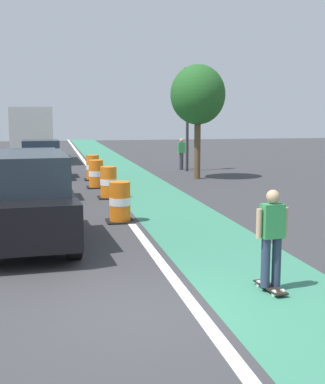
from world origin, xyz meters
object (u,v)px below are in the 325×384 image
(delivery_truck_down_block, at_px, (32,131))
(skateboarder_on_lane, at_px, (272,237))
(traffic_barrel_front, at_px, (120,202))
(traffic_light_corner, at_px, (188,101))
(traffic_barrel_back, at_px, (96,174))
(parked_sedan_second, at_px, (32,175))
(traffic_barrel_mid, at_px, (109,183))
(pedestrian_crossing, at_px, (181,153))
(street_tree_sidewalk, at_px, (198,95))
(parked_suv_nearest, at_px, (29,199))
(traffic_barrel_far, at_px, (93,168))
(parked_sedan_third, at_px, (41,159))

(delivery_truck_down_block, bearing_deg, skateboarder_on_lane, -80.00)
(traffic_barrel_front, relative_size, traffic_light_corner, 0.21)
(skateboarder_on_lane, relative_size, traffic_barrel_back, 1.55)
(parked_sedan_second, relative_size, traffic_barrel_mid, 3.80)
(parked_sedan_second, xyz_separation_m, traffic_light_corner, (7.38, 7.33, 2.67))
(pedestrian_crossing, height_order, street_tree_sidewalk, street_tree_sidewalk)
(delivery_truck_down_block, xyz_separation_m, street_tree_sidewalk, (7.40, -10.49, 1.82))
(parked_sedan_second, xyz_separation_m, delivery_truck_down_block, (-0.38, 14.70, 1.01))
(parked_suv_nearest, bearing_deg, delivery_truck_down_block, 91.35)
(street_tree_sidewalk, bearing_deg, skateboarder_on_lane, -101.14)
(street_tree_sidewalk, bearing_deg, traffic_barrel_front, -117.80)
(skateboarder_on_lane, height_order, pedestrian_crossing, skateboarder_on_lane)
(traffic_barrel_back, height_order, street_tree_sidewalk, street_tree_sidewalk)
(traffic_barrel_far, height_order, traffic_light_corner, traffic_light_corner)
(traffic_light_corner, bearing_deg, parked_sedan_second, -135.17)
(parked_sedan_third, bearing_deg, traffic_barrel_mid, -70.92)
(parked_sedan_second, distance_m, street_tree_sidewalk, 8.66)
(parked_sedan_second, xyz_separation_m, street_tree_sidewalk, (7.02, 4.22, 2.83))
(parked_sedan_second, height_order, delivery_truck_down_block, delivery_truck_down_block)
(traffic_barrel_back, xyz_separation_m, traffic_barrel_far, (0.07, 2.50, 0.00))
(parked_sedan_second, bearing_deg, traffic_barrel_front, -61.93)
(parked_suv_nearest, bearing_deg, skateboarder_on_lane, -45.42)
(traffic_barrel_front, xyz_separation_m, traffic_light_corner, (4.97, 11.85, 2.97))
(traffic_barrel_front, relative_size, delivery_truck_down_block, 0.14)
(parked_suv_nearest, height_order, traffic_barrel_mid, parked_suv_nearest)
(traffic_barrel_mid, relative_size, pedestrian_crossing, 0.68)
(street_tree_sidewalk, bearing_deg, pedestrian_crossing, 86.19)
(parked_sedan_second, height_order, traffic_light_corner, traffic_light_corner)
(parked_sedan_second, relative_size, traffic_light_corner, 0.81)
(traffic_barrel_front, bearing_deg, skateboarder_on_lane, -74.63)
(parked_suv_nearest, bearing_deg, traffic_barrel_front, 42.40)
(parked_sedan_second, relative_size, pedestrian_crossing, 2.58)
(parked_suv_nearest, xyz_separation_m, traffic_barrel_back, (2.25, 8.86, -0.50))
(skateboarder_on_lane, relative_size, street_tree_sidewalk, 0.34)
(parked_suv_nearest, xyz_separation_m, traffic_barrel_far, (2.32, 11.36, -0.50))
(parked_sedan_second, distance_m, traffic_barrel_front, 5.13)
(traffic_barrel_front, bearing_deg, parked_suv_nearest, -137.60)
(parked_sedan_second, bearing_deg, traffic_barrel_mid, -9.02)
(parked_sedan_third, relative_size, street_tree_sidewalk, 0.83)
(traffic_barrel_mid, bearing_deg, traffic_barrel_front, -92.09)
(parked_sedan_second, relative_size, traffic_barrel_back, 3.80)
(traffic_barrel_front, bearing_deg, traffic_barrel_mid, 87.91)
(delivery_truck_down_block, bearing_deg, traffic_light_corner, -43.53)
(skateboarder_on_lane, distance_m, delivery_truck_down_block, 25.75)
(skateboarder_on_lane, height_order, traffic_barrel_back, skateboarder_on_lane)
(parked_suv_nearest, distance_m, street_tree_sidewalk, 13.10)
(parked_suv_nearest, distance_m, delivery_truck_down_block, 21.33)
(skateboarder_on_lane, distance_m, parked_suv_nearest, 5.66)
(traffic_barrel_mid, xyz_separation_m, traffic_barrel_back, (-0.19, 2.66, 0.00))
(parked_suv_nearest, distance_m, traffic_barrel_front, 3.14)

